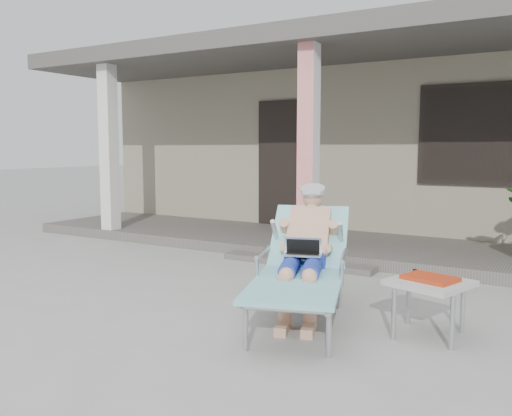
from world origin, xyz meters
The scene contains 7 objects.
ground centered at (0.00, 0.00, 0.00)m, with size 60.00×60.00×0.00m, color #9E9E99.
house centered at (0.00, 6.50, 1.67)m, with size 10.40×5.40×3.30m.
porch_deck centered at (0.00, 3.00, 0.07)m, with size 10.00×2.00×0.15m, color #605B56.
porch_overhang centered at (0.00, 2.95, 2.79)m, with size 10.00×2.30×2.85m.
porch_step centered at (0.00, 1.85, 0.04)m, with size 2.00×0.30×0.07m, color #605B56.
lounger centered at (0.95, 0.03, 0.74)m, with size 1.21×1.91×1.20m.
side_table centered at (2.02, 0.06, 0.40)m, with size 0.67×0.67×0.48m.
Camera 1 is at (2.93, -4.15, 1.47)m, focal length 38.00 mm.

